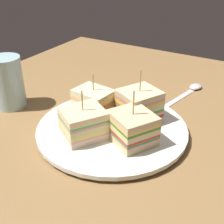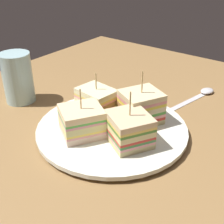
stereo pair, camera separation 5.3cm
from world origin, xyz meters
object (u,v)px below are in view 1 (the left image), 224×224
object	(u,v)px
sandwich_wedge_1	(139,105)
chip_pile	(115,123)
spoon	(191,90)
sandwich_wedge_0	(132,128)
drinking_glass	(9,86)
sandwich_wedge_2	(94,102)
plate	(112,129)
sandwich_wedge_3	(84,123)

from	to	relation	value
sandwich_wedge_1	chip_pile	xyz separation A→B (cm)	(-4.94, 2.31, -1.96)
chip_pile	spoon	distance (cm)	25.44
sandwich_wedge_0	drinking_glass	world-z (taller)	same
sandwich_wedge_2	spoon	world-z (taller)	sandwich_wedge_2
plate	sandwich_wedge_1	bearing A→B (deg)	-31.10
sandwich_wedge_0	sandwich_wedge_2	distance (cm)	11.28
spoon	chip_pile	bearing A→B (deg)	177.85
plate	sandwich_wedge_3	world-z (taller)	sandwich_wedge_3
sandwich_wedge_1	sandwich_wedge_3	size ratio (longest dim) A/B	1.07
sandwich_wedge_0	chip_pile	size ratio (longest dim) A/B	1.29
sandwich_wedge_2	drinking_glass	distance (cm)	19.01
sandwich_wedge_1	drinking_glass	world-z (taller)	sandwich_wedge_1
spoon	drinking_glass	distance (cm)	40.66
chip_pile	sandwich_wedge_3	bearing A→B (deg)	146.50
drinking_glass	sandwich_wedge_0	bearing A→B (deg)	-90.86
spoon	drinking_glass	bearing A→B (deg)	142.69
spoon	drinking_glass	world-z (taller)	drinking_glass
sandwich_wedge_0	sandwich_wedge_2	bearing A→B (deg)	7.80
sandwich_wedge_0	spoon	xyz separation A→B (cm)	(26.66, -1.73, -3.59)
sandwich_wedge_0	spoon	bearing A→B (deg)	-63.67
chip_pile	sandwich_wedge_0	bearing A→B (deg)	-114.57
sandwich_wedge_2	sandwich_wedge_0	bearing A→B (deg)	-15.14
sandwich_wedge_0	sandwich_wedge_1	distance (cm)	7.40
sandwich_wedge_2	sandwich_wedge_3	world-z (taller)	sandwich_wedge_3
plate	spoon	xyz separation A→B (cm)	(24.46, -6.92, -0.45)
sandwich_wedge_0	sandwich_wedge_1	world-z (taller)	sandwich_wedge_1
chip_pile	drinking_glass	world-z (taller)	drinking_glass
plate	drinking_glass	world-z (taller)	drinking_glass
plate	sandwich_wedge_3	size ratio (longest dim) A/B	2.96
chip_pile	spoon	world-z (taller)	chip_pile
sandwich_wedge_3	spoon	xyz separation A→B (cm)	(29.45, -9.54, -3.51)
sandwich_wedge_1	sandwich_wedge_3	xyz separation A→B (cm)	(-9.82, 5.53, -0.38)
plate	drinking_glass	bearing A→B (deg)	94.23
sandwich_wedge_1	drinking_glass	size ratio (longest dim) A/B	0.92
sandwich_wedge_0	spoon	world-z (taller)	sandwich_wedge_0
sandwich_wedge_2	drinking_glass	world-z (taller)	drinking_glass
sandwich_wedge_2	sandwich_wedge_1	bearing A→B (deg)	25.82
sandwich_wedge_3	drinking_glass	world-z (taller)	drinking_glass
sandwich_wedge_2	spoon	size ratio (longest dim) A/B	0.53
drinking_glass	plate	bearing A→B (deg)	-85.77
sandwich_wedge_1	drinking_glass	xyz separation A→B (cm)	(-6.60, 26.77, 0.37)
plate	sandwich_wedge_3	xyz separation A→B (cm)	(-4.98, 2.62, 3.06)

